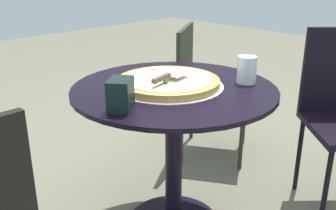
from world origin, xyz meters
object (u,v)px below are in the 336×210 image
object	(u,v)px
pizza_server	(168,76)
napkin_dispenser	(121,94)
patio_chair_far	(205,81)
pizza_on_tray	(168,82)
drinking_cup	(247,70)
patio_table	(174,127)

from	to	relation	value
pizza_server	napkin_dispenser	xyz separation A→B (m)	(0.28, 0.04, -0.00)
pizza_server	patio_chair_far	distance (m)	0.86
pizza_on_tray	patio_chair_far	bearing A→B (deg)	-151.21
pizza_on_tray	drinking_cup	world-z (taller)	drinking_cup
pizza_on_tray	pizza_server	xyz separation A→B (m)	(0.03, 0.03, 0.04)
pizza_server	patio_table	bearing A→B (deg)	-174.21
patio_table	pizza_on_tray	bearing A→B (deg)	-69.58
patio_table	patio_chair_far	xyz separation A→B (m)	(-0.68, -0.40, -0.03)
drinking_cup	patio_chair_far	size ratio (longest dim) A/B	0.14
pizza_on_tray	napkin_dispenser	bearing A→B (deg)	13.83
napkin_dispenser	patio_chair_far	bearing A→B (deg)	-13.87
drinking_cup	patio_chair_far	xyz separation A→B (m)	(-0.41, -0.58, -0.26)
drinking_cup	patio_chair_far	world-z (taller)	patio_chair_far
napkin_dispenser	patio_chair_far	size ratio (longest dim) A/B	0.14
patio_table	pizza_server	xyz separation A→B (m)	(0.04, 0.00, 0.24)
pizza_server	patio_chair_far	xyz separation A→B (m)	(-0.71, -0.41, -0.26)
drinking_cup	patio_table	bearing A→B (deg)	-33.51
patio_table	napkin_dispenser	world-z (taller)	napkin_dispenser
pizza_server	patio_chair_far	bearing A→B (deg)	-150.31
patio_table	drinking_cup	size ratio (longest dim) A/B	7.45
patio_table	napkin_dispenser	size ratio (longest dim) A/B	7.70
pizza_on_tray	patio_chair_far	world-z (taller)	patio_chair_far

